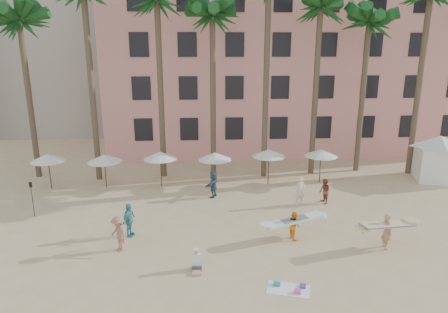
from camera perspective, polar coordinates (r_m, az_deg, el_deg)
ground at (r=18.84m, az=3.56°, el=-16.76°), size 120.00×120.00×0.00m
pink_hotel at (r=42.85m, az=8.87°, el=12.51°), size 35.00×14.00×16.00m
palm_row at (r=31.06m, az=1.32°, el=20.84°), size 44.40×5.40×16.30m
umbrella_row at (r=29.35m, az=-5.22°, el=0.14°), size 22.50×2.70×2.73m
cabana at (r=34.87m, az=28.29°, el=0.34°), size 5.54×5.54×3.50m
beach_towel at (r=18.20m, az=9.33°, el=-18.11°), size 2.01×1.47×0.14m
carrier_yellow at (r=22.25m, az=22.27°, el=-9.60°), size 3.08×1.49×1.89m
carrier_white at (r=22.01m, az=10.01°, el=-9.45°), size 3.34×1.69×1.55m
beachgoers at (r=24.25m, az=-2.38°, el=-6.67°), size 13.37×8.77×1.92m
paddle at (r=26.79m, az=-25.76°, el=-4.95°), size 0.18×0.04×2.23m
seated_man at (r=19.15m, az=-3.92°, el=-14.93°), size 0.46×0.80×1.03m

